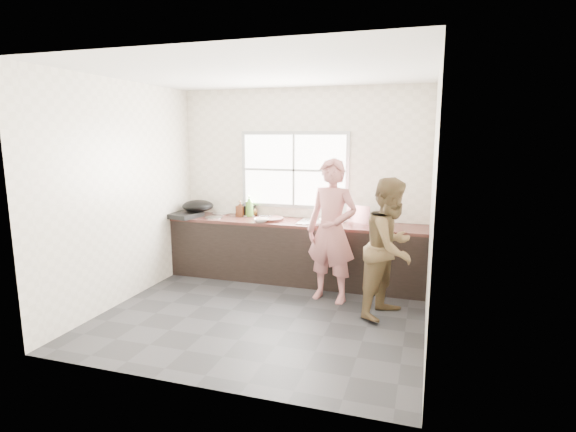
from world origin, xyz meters
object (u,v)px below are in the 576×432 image
(bottle_brown_tall, at_px, (240,209))
(pot_lid_right, at_px, (221,213))
(bowl_held, at_px, (317,223))
(black_pot, at_px, (248,210))
(bowl_crabs, at_px, (327,222))
(person_side, at_px, (391,248))
(wok, at_px, (198,206))
(bowl_mince, at_px, (261,220))
(burner, at_px, (183,215))
(glass_jar, at_px, (251,212))
(dish_rack, at_px, (360,214))
(pot_lid_left, at_px, (214,217))
(plate_food, at_px, (249,215))
(bottle_green, at_px, (249,206))
(woman, at_px, (332,235))
(cutting_board, at_px, (270,219))
(bottle_brown_short, at_px, (253,211))

(bottle_brown_tall, distance_m, pot_lid_right, 0.39)
(bottle_brown_tall, bearing_deg, bowl_held, -15.04)
(black_pot, bearing_deg, bowl_crabs, -12.17)
(person_side, bearing_deg, wok, 96.09)
(bowl_mince, xyz_separation_m, burner, (-1.23, 0.02, 0.01))
(black_pot, distance_m, pot_lid_right, 0.45)
(wok, bearing_deg, glass_jar, 17.70)
(person_side, height_order, dish_rack, person_side)
(pot_lid_left, bearing_deg, glass_jar, 37.26)
(bowl_crabs, height_order, burner, burner)
(bowl_crabs, xyz_separation_m, glass_jar, (-1.22, 0.27, 0.03))
(person_side, height_order, bottle_brown_tall, person_side)
(burner, bearing_deg, pot_lid_left, 10.07)
(pot_lid_left, bearing_deg, burner, -169.93)
(black_pot, relative_size, plate_food, 1.15)
(bottle_green, bearing_deg, bowl_mince, -48.15)
(woman, xyz_separation_m, pot_lid_right, (-1.89, 0.83, 0.04))
(bowl_held, relative_size, plate_food, 1.07)
(black_pot, xyz_separation_m, glass_jar, (0.05, 0.00, -0.03))
(glass_jar, height_order, pot_lid_right, glass_jar)
(woman, distance_m, cutting_board, 1.15)
(woman, height_order, burner, woman)
(bowl_held, bearing_deg, bowl_crabs, 56.52)
(cutting_board, distance_m, bottle_brown_tall, 0.55)
(bottle_brown_tall, xyz_separation_m, wok, (-0.63, -0.14, 0.04))
(plate_food, relative_size, pot_lid_left, 0.75)
(bowl_mince, bearing_deg, dish_rack, 9.85)
(plate_food, bearing_deg, bowl_mince, -48.97)
(cutting_board, distance_m, bowl_held, 0.74)
(person_side, bearing_deg, burner, 100.08)
(bottle_brown_tall, bearing_deg, woman, -25.36)
(cutting_board, bearing_deg, bottle_brown_tall, 162.15)
(cutting_board, xyz_separation_m, glass_jar, (-0.39, 0.27, 0.04))
(cutting_board, distance_m, plate_food, 0.49)
(bottle_brown_tall, relative_size, pot_lid_left, 0.83)
(person_side, relative_size, glass_jar, 14.51)
(glass_jar, bearing_deg, wok, -162.30)
(bowl_held, distance_m, bottle_green, 1.17)
(bowl_mince, bearing_deg, pot_lid_right, 151.69)
(bottle_brown_short, xyz_separation_m, glass_jar, (-0.03, 0.00, -0.02))
(cutting_board, distance_m, black_pot, 0.52)
(bottle_brown_tall, bearing_deg, pot_lid_left, -143.66)
(bowl_crabs, height_order, bottle_brown_tall, bottle_brown_tall)
(person_side, distance_m, pot_lid_right, 2.85)
(woman, height_order, bottle_green, woman)
(plate_food, bearing_deg, burner, -155.44)
(woman, xyz_separation_m, dish_rack, (0.25, 0.62, 0.17))
(pot_lid_right, bearing_deg, pot_lid_left, -83.36)
(bottle_green, height_order, wok, bottle_green)
(plate_food, relative_size, pot_lid_right, 0.72)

